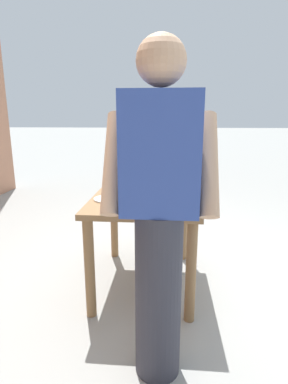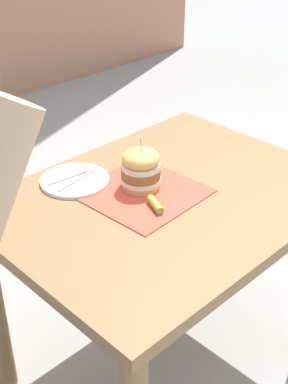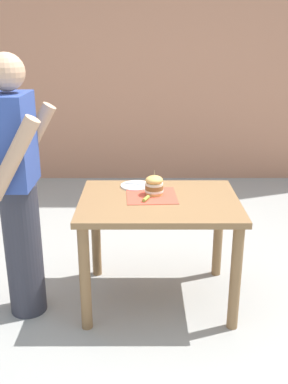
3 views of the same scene
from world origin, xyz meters
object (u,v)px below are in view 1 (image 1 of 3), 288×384
sandwich (134,187)px  diner_across_table (159,215)px  side_plate_with_forks (109,199)px  patio_table (145,211)px  pickle_spear (149,196)px

sandwich → diner_across_table: 0.88m
side_plate_with_forks → diner_across_table: bearing=118.6°
patio_table → pickle_spear: pickle_spear is taller
patio_table → diner_across_table: (-0.14, 0.88, 0.26)m
patio_table → side_plate_with_forks: side_plate_with_forks is taller
patio_table → side_plate_with_forks: bearing=31.2°
sandwich → side_plate_with_forks: (0.17, 0.13, -0.06)m
pickle_spear → side_plate_with_forks: size_ratio=0.36×
diner_across_table → sandwich: bearing=-75.4°
patio_table → pickle_spear: 0.17m
pickle_spear → side_plate_with_forks: pickle_spear is taller
sandwich → diner_across_table: (-0.22, 0.85, 0.06)m
patio_table → side_plate_with_forks: (0.26, 0.16, 0.14)m
sandwich → diner_across_table: size_ratio=0.10×
patio_table → diner_across_table: 0.93m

